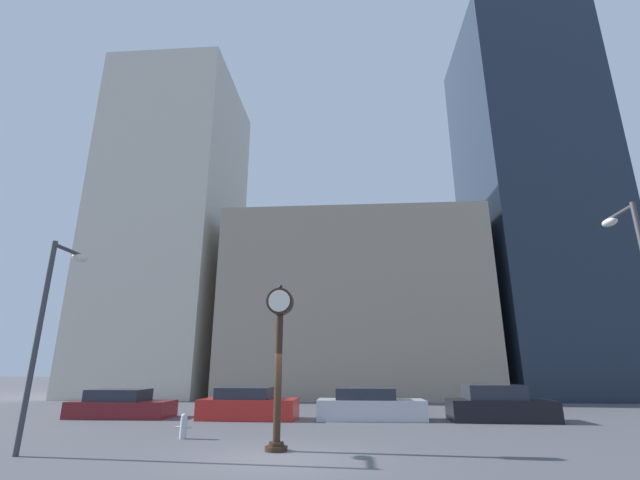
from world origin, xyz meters
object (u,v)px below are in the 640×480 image
car_red (248,405)px  car_maroon (121,406)px  street_clock (279,346)px  car_black (499,406)px  fire_hydrant_near (184,426)px  car_silver (370,406)px  street_lamp_left (53,306)px

car_red → car_maroon: bearing=179.3°
street_clock → car_red: bearing=109.0°
car_maroon → car_black: (16.47, -0.17, 0.10)m
car_maroon → fire_hydrant_near: bearing=-49.1°
car_red → car_silver: bearing=2.5°
car_red → street_lamp_left: bearing=-114.7°
car_silver → street_lamp_left: (-9.15, -8.13, 3.25)m
street_lamp_left → car_silver: bearing=41.6°
car_maroon → car_black: car_black is taller
car_red → fire_hydrant_near: (-0.78, -5.40, -0.18)m
car_silver → fire_hydrant_near: size_ratio=6.13×
street_clock → fire_hydrant_near: size_ratio=6.01×
car_black → street_lamp_left: street_lamp_left is taller
street_clock → car_black: size_ratio=1.05×
street_clock → car_black: street_clock is taller
street_clock → car_silver: bearing=69.3°
car_red → car_silver: size_ratio=0.92×
car_black → fire_hydrant_near: bearing=-153.2°
car_maroon → fire_hydrant_near: (5.04, -5.59, -0.13)m
car_red → fire_hydrant_near: car_red is taller
street_clock → car_maroon: size_ratio=1.02×
fire_hydrant_near → street_lamp_left: bearing=-139.9°
car_red → fire_hydrant_near: 5.46m
car_red → car_silver: 5.27m
car_red → car_black: 10.65m
car_black → car_maroon: bearing=-179.2°
street_lamp_left → car_red: bearing=64.1°
car_black → fire_hydrant_near: size_ratio=5.70×
street_clock → fire_hydrant_near: street_clock is taller
car_maroon → car_red: size_ratio=1.05×
car_maroon → car_black: size_ratio=1.04×
fire_hydrant_near → car_black: bearing=25.4°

